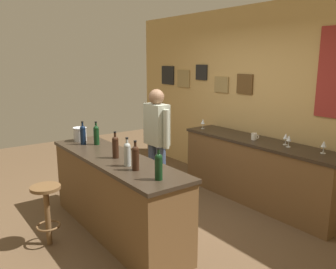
% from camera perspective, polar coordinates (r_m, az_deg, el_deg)
% --- Properties ---
extents(ground_plane, '(10.00, 10.00, 0.00)m').
position_cam_1_polar(ground_plane, '(4.50, -3.84, -14.20)').
color(ground_plane, brown).
extents(back_wall, '(6.00, 0.09, 2.80)m').
position_cam_1_polar(back_wall, '(5.41, 14.48, 5.65)').
color(back_wall, tan).
rests_on(back_wall, ground_plane).
extents(bar_counter, '(2.31, 0.60, 0.92)m').
position_cam_1_polar(bar_counter, '(4.12, -8.68, -9.82)').
color(bar_counter, brown).
rests_on(bar_counter, ground_plane).
extents(side_counter, '(2.50, 0.56, 0.90)m').
position_cam_1_polar(side_counter, '(5.09, 14.57, -5.88)').
color(side_counter, brown).
rests_on(side_counter, ground_plane).
extents(bartender, '(0.52, 0.21, 1.62)m').
position_cam_1_polar(bartender, '(4.73, -1.88, -0.75)').
color(bartender, '#384766').
rests_on(bartender, ground_plane).
extents(bar_stool, '(0.32, 0.32, 0.68)m').
position_cam_1_polar(bar_stool, '(4.03, -19.43, -11.00)').
color(bar_stool, brown).
rests_on(bar_stool, ground_plane).
extents(wine_bottle_a, '(0.07, 0.07, 0.31)m').
position_cam_1_polar(wine_bottle_a, '(4.61, -13.90, 0.06)').
color(wine_bottle_a, black).
rests_on(wine_bottle_a, bar_counter).
extents(wine_bottle_b, '(0.07, 0.07, 0.31)m').
position_cam_1_polar(wine_bottle_b, '(4.55, -11.78, 0.02)').
color(wine_bottle_b, black).
rests_on(wine_bottle_b, bar_counter).
extents(wine_bottle_c, '(0.07, 0.07, 0.31)m').
position_cam_1_polar(wine_bottle_c, '(3.90, -8.70, -1.93)').
color(wine_bottle_c, black).
rests_on(wine_bottle_c, bar_counter).
extents(wine_bottle_d, '(0.07, 0.07, 0.31)m').
position_cam_1_polar(wine_bottle_d, '(3.59, -6.76, -3.12)').
color(wine_bottle_d, '#999E99').
rests_on(wine_bottle_d, bar_counter).
extents(wine_bottle_e, '(0.07, 0.07, 0.31)m').
position_cam_1_polar(wine_bottle_e, '(3.45, -5.41, -3.74)').
color(wine_bottle_e, black).
rests_on(wine_bottle_e, bar_counter).
extents(wine_bottle_f, '(0.07, 0.07, 0.31)m').
position_cam_1_polar(wine_bottle_f, '(3.17, -1.56, -5.17)').
color(wine_bottle_f, black).
rests_on(wine_bottle_f, bar_counter).
extents(ice_bucket, '(0.19, 0.19, 0.19)m').
position_cam_1_polar(ice_bucket, '(4.81, -14.37, 0.10)').
color(ice_bucket, '#B7BABF').
rests_on(ice_bucket, bar_counter).
extents(wine_glass_a, '(0.07, 0.07, 0.16)m').
position_cam_1_polar(wine_glass_a, '(5.63, 5.80, 2.09)').
color(wine_glass_a, silver).
rests_on(wine_glass_a, side_counter).
extents(wine_glass_b, '(0.07, 0.07, 0.16)m').
position_cam_1_polar(wine_glass_b, '(4.80, 18.92, -0.33)').
color(wine_glass_b, silver).
rests_on(wine_glass_b, side_counter).
extents(wine_glass_c, '(0.07, 0.07, 0.16)m').
position_cam_1_polar(wine_glass_c, '(4.69, 19.40, -0.65)').
color(wine_glass_c, silver).
rests_on(wine_glass_c, side_counter).
extents(wine_glass_d, '(0.07, 0.07, 0.16)m').
position_cam_1_polar(wine_glass_d, '(4.53, 24.40, -1.51)').
color(wine_glass_d, silver).
rests_on(wine_glass_d, side_counter).
extents(coffee_mug, '(0.12, 0.08, 0.09)m').
position_cam_1_polar(coffee_mug, '(4.98, 14.10, -0.31)').
color(coffee_mug, silver).
rests_on(coffee_mug, side_counter).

